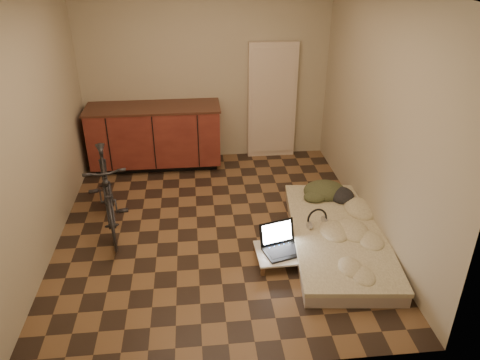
{
  "coord_description": "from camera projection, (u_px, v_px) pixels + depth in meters",
  "views": [
    {
      "loc": [
        -0.2,
        -4.53,
        3.0
      ],
      "look_at": [
        0.29,
        0.1,
        0.55
      ],
      "focal_mm": 35.0,
      "sensor_mm": 36.0,
      "label": 1
    }
  ],
  "objects": [
    {
      "name": "futon",
      "position": [
        338.0,
        237.0,
        5.08
      ],
      "size": [
        1.18,
        2.13,
        0.18
      ],
      "rotation": [
        0.0,
        0.0,
        -0.11
      ],
      "color": "tan",
      "rests_on": "ground"
    },
    {
      "name": "mouse",
      "position": [
        312.0,
        247.0,
        4.83
      ],
      "size": [
        0.08,
        0.11,
        0.03
      ],
      "primitive_type": "ellipsoid",
      "rotation": [
        0.0,
        0.0,
        -0.23
      ],
      "color": "white",
      "rests_on": "lap_desk"
    },
    {
      "name": "cabinets",
      "position": [
        155.0,
        136.0,
        6.61
      ],
      "size": [
        1.84,
        0.62,
        0.91
      ],
      "color": "black",
      "rests_on": "ground"
    },
    {
      "name": "bicycle",
      "position": [
        106.0,
        188.0,
        5.19
      ],
      "size": [
        0.78,
        1.63,
        1.01
      ],
      "primitive_type": "imported",
      "rotation": [
        0.0,
        0.0,
        0.22
      ],
      "color": "black",
      "rests_on": "ground"
    },
    {
      "name": "appliance_panel",
      "position": [
        272.0,
        101.0,
        6.8
      ],
      "size": [
        0.7,
        0.1,
        1.7
      ],
      "primitive_type": "cube",
      "color": "beige",
      "rests_on": "ground"
    },
    {
      "name": "room_shell",
      "position": [
        213.0,
        121.0,
        4.8
      ],
      "size": [
        3.5,
        4.0,
        2.6
      ],
      "color": "brown",
      "rests_on": "ground"
    },
    {
      "name": "headphones",
      "position": [
        317.0,
        218.0,
        5.08
      ],
      "size": [
        0.32,
        0.3,
        0.18
      ],
      "primitive_type": null,
      "rotation": [
        0.0,
        0.0,
        0.25
      ],
      "color": "black",
      "rests_on": "futon"
    },
    {
      "name": "lap_desk",
      "position": [
        290.0,
        252.0,
        4.81
      ],
      "size": [
        0.72,
        0.48,
        0.12
      ],
      "rotation": [
        0.0,
        0.0,
        0.03
      ],
      "color": "brown",
      "rests_on": "ground"
    },
    {
      "name": "clothing_pile",
      "position": [
        329.0,
        187.0,
        5.67
      ],
      "size": [
        0.59,
        0.51,
        0.22
      ],
      "primitive_type": null,
      "rotation": [
        0.0,
        0.0,
        -0.11
      ],
      "color": "#363B22",
      "rests_on": "futon"
    },
    {
      "name": "laptop",
      "position": [
        281.0,
        245.0,
        4.8
      ],
      "size": [
        0.46,
        0.43,
        0.26
      ],
      "rotation": [
        0.0,
        0.0,
        0.27
      ],
      "color": "black",
      "rests_on": "lap_desk"
    }
  ]
}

